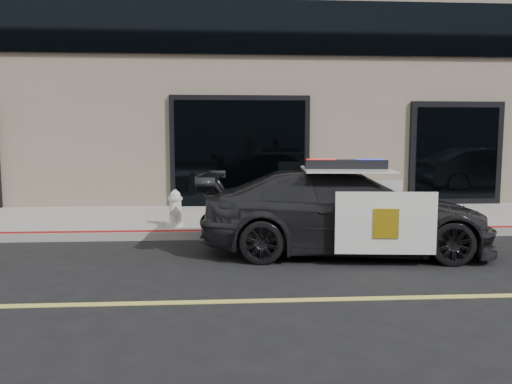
{
  "coord_description": "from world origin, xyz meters",
  "views": [
    {
      "loc": [
        -1.42,
        -5.43,
        1.82
      ],
      "look_at": [
        -0.92,
        2.2,
        1.0
      ],
      "focal_mm": 35.0,
      "sensor_mm": 36.0,
      "label": 1
    }
  ],
  "objects": [
    {
      "name": "ground",
      "position": [
        0.0,
        0.0,
        0.0
      ],
      "size": [
        120.0,
        120.0,
        0.0
      ],
      "primitive_type": "plane",
      "color": "black",
      "rests_on": "ground"
    },
    {
      "name": "sidewalk_n",
      "position": [
        0.0,
        5.25,
        0.07
      ],
      "size": [
        60.0,
        3.5,
        0.15
      ],
      "primitive_type": "cube",
      "color": "gray",
      "rests_on": "ground"
    },
    {
      "name": "building_n",
      "position": [
        0.0,
        10.5,
        6.0
      ],
      "size": [
        60.0,
        7.0,
        12.0
      ],
      "primitive_type": "cube",
      "color": "#756856",
      "rests_on": "ground"
    },
    {
      "name": "police_car",
      "position": [
        0.5,
        2.32,
        0.67
      ],
      "size": [
        2.78,
        4.94,
        1.5
      ],
      "color": "black",
      "rests_on": "ground"
    },
    {
      "name": "fire_hydrant",
      "position": [
        -2.34,
        4.07,
        0.48
      ],
      "size": [
        0.32,
        0.44,
        0.71
      ],
      "color": "silver",
      "rests_on": "sidewalk_n"
    }
  ]
}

